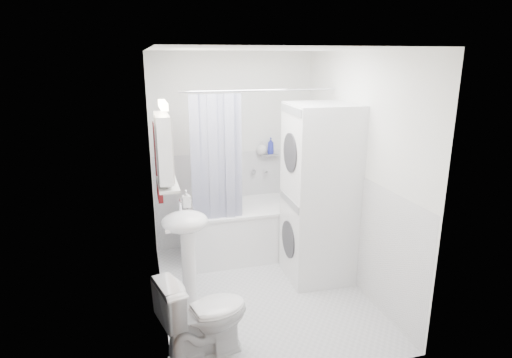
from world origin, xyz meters
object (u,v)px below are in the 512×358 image
object	(u,v)px
bathtub	(257,226)
washer_dryer	(319,194)
toilet	(204,316)
sink	(186,236)

from	to	relation	value
bathtub	washer_dryer	bearing A→B (deg)	-57.12
washer_dryer	bathtub	bearing A→B (deg)	124.84
bathtub	toilet	bearing A→B (deg)	-118.12
bathtub	sink	world-z (taller)	sink
bathtub	toilet	world-z (taller)	toilet
bathtub	washer_dryer	distance (m)	1.06
sink	washer_dryer	distance (m)	1.46
sink	toilet	distance (m)	0.88
bathtub	washer_dryer	size ratio (longest dim) A/B	0.86
toilet	washer_dryer	bearing A→B (deg)	-69.22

